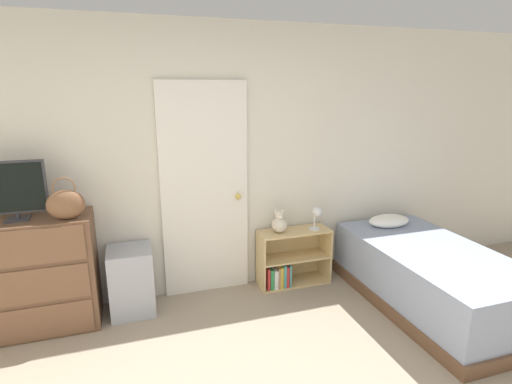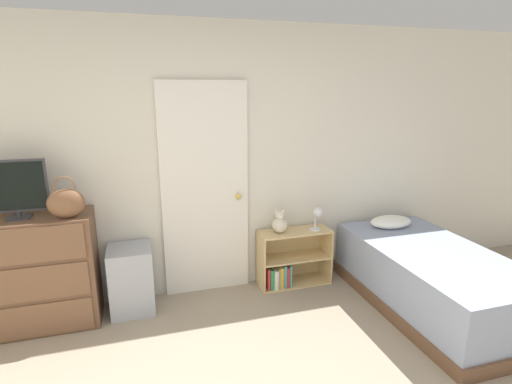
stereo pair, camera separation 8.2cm
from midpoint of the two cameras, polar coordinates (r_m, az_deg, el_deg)
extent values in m
cube|color=beige|center=(3.80, -6.42, 4.14)|extent=(10.00, 0.06, 2.55)
cube|color=silver|center=(3.80, -6.65, 0.13)|extent=(0.82, 0.04, 2.03)
sphere|color=gold|center=(3.84, -1.90, -0.64)|extent=(0.06, 0.06, 0.06)
cube|color=brown|center=(3.83, -29.31, -10.10)|extent=(1.08, 0.44, 0.97)
cube|color=brown|center=(3.77, -29.40, -15.91)|extent=(0.99, 0.01, 0.28)
cube|color=brown|center=(3.63, -30.04, -11.53)|extent=(0.99, 0.01, 0.28)
cube|color=brown|center=(3.51, -30.71, -6.82)|extent=(0.99, 0.01, 0.28)
cube|color=#2D2D33|center=(3.65, -30.15, -3.14)|extent=(0.16, 0.16, 0.01)
cylinder|color=#2D2D33|center=(3.64, -30.21, -2.72)|extent=(0.04, 0.04, 0.04)
cube|color=#2D2D33|center=(3.58, -30.67, 0.74)|extent=(0.47, 0.02, 0.41)
cube|color=black|center=(3.57, -30.72, 0.68)|extent=(0.43, 0.01, 0.38)
ellipsoid|color=brown|center=(3.44, -24.88, -1.50)|extent=(0.28, 0.13, 0.24)
torus|color=brown|center=(3.41, -25.12, 0.67)|extent=(0.17, 0.01, 0.17)
cube|color=#999EA8|center=(3.82, -16.77, -11.83)|extent=(0.38, 0.39, 0.60)
cube|color=tan|center=(4.03, 1.27, -9.90)|extent=(0.02, 0.28, 0.57)
cube|color=tan|center=(4.29, 10.52, -8.60)|extent=(0.02, 0.28, 0.57)
cube|color=tan|center=(4.27, 5.94, -12.66)|extent=(0.70, 0.28, 0.02)
cube|color=tan|center=(4.15, 6.05, -9.26)|extent=(0.70, 0.28, 0.02)
cube|color=tan|center=(4.04, 6.15, -5.66)|extent=(0.70, 0.28, 0.02)
cube|color=tan|center=(4.26, 5.34, -8.55)|extent=(0.73, 0.01, 0.57)
cube|color=red|center=(4.09, 2.02, -11.95)|extent=(0.02, 0.21, 0.22)
cube|color=#338C4C|center=(4.10, 2.51, -12.01)|extent=(0.04, 0.20, 0.21)
cube|color=white|center=(4.13, 3.04, -11.94)|extent=(0.04, 0.23, 0.19)
cube|color=tan|center=(4.12, 3.57, -11.83)|extent=(0.02, 0.20, 0.21)
cube|color=gold|center=(4.14, 3.87, -11.68)|extent=(0.03, 0.22, 0.22)
cube|color=teal|center=(4.14, 4.34, -11.57)|extent=(0.03, 0.20, 0.24)
cube|color=red|center=(4.14, 4.84, -11.75)|extent=(0.03, 0.16, 0.22)
cube|color=teal|center=(4.16, 5.11, -11.49)|extent=(0.02, 0.20, 0.23)
sphere|color=beige|center=(3.96, 4.02, -4.75)|extent=(0.15, 0.15, 0.15)
sphere|color=beige|center=(3.92, 4.05, -3.34)|extent=(0.10, 0.10, 0.10)
sphere|color=silver|center=(3.89, 4.25, -3.62)|extent=(0.03, 0.03, 0.03)
sphere|color=beige|center=(3.90, 3.56, -2.89)|extent=(0.04, 0.04, 0.04)
sphere|color=beige|center=(3.92, 4.55, -2.80)|extent=(0.04, 0.04, 0.04)
cylinder|color=silver|center=(4.09, 8.98, -5.27)|extent=(0.11, 0.11, 0.01)
cylinder|color=silver|center=(4.07, 9.02, -4.22)|extent=(0.01, 0.01, 0.15)
sphere|color=silver|center=(4.03, 9.43, -2.86)|extent=(0.10, 0.10, 0.10)
cube|color=brown|center=(4.15, 24.04, -13.98)|extent=(0.99, 1.86, 0.12)
cube|color=#8C99B2|center=(4.03, 24.45, -10.49)|extent=(0.96, 1.80, 0.44)
ellipsoid|color=white|center=(4.42, 19.21, -4.04)|extent=(0.45, 0.28, 0.12)
camera|label=1|loc=(0.04, -89.36, 0.17)|focal=28.00mm
camera|label=2|loc=(0.04, 90.64, -0.17)|focal=28.00mm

